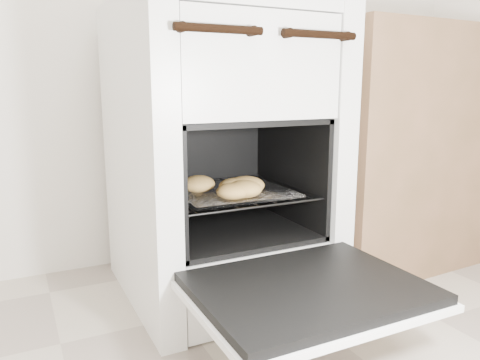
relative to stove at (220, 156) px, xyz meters
name	(u,v)px	position (x,y,z in m)	size (l,w,h in m)	color
stove	(220,156)	(0.00, 0.00, 0.00)	(0.60, 0.66, 0.91)	silver
oven_door	(308,291)	(0.00, -0.50, -0.25)	(0.54, 0.42, 0.04)	black
oven_rack	(229,192)	(0.00, -0.07, -0.10)	(0.43, 0.42, 0.01)	black
foil_sheet	(231,192)	(0.00, -0.09, -0.10)	(0.34, 0.30, 0.01)	white
baked_rolls	(232,187)	(-0.02, -0.14, -0.07)	(0.24, 0.26, 0.05)	tan
counter	(396,144)	(0.79, 0.05, -0.01)	(0.87, 0.58, 0.87)	brown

